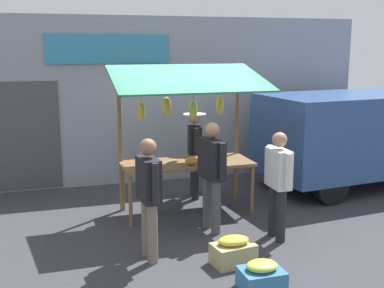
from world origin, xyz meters
TOP-DOWN VIEW (x-y plane):
  - ground_plane at (0.00, 0.00)m, footprint 40.00×40.00m
  - street_backdrop at (0.07, -2.20)m, footprint 9.00×0.30m
  - market_stall at (0.02, -0.02)m, footprint 2.50×1.46m
  - vendor_with_sunhat at (-0.37, -0.75)m, footprint 0.42×0.68m
  - shopper_with_shopping_bag at (-0.94, 1.52)m, footprint 0.22×0.69m
  - shopper_with_ponytail at (1.00, 1.66)m, footprint 0.26×0.70m
  - shopper_in_striped_shirt at (-0.11, 0.95)m, footprint 0.31×0.71m
  - parked_van at (-3.85, -0.59)m, footprint 4.56×2.27m
  - produce_crate_near at (-0.01, 2.14)m, footprint 0.59×0.44m
  - produce_crate_side at (-0.07, 2.87)m, footprint 0.50×0.40m

SIDE VIEW (x-z plane):
  - ground_plane at x=0.00m, z-range 0.00..0.00m
  - produce_crate_side at x=-0.07m, z-range -0.02..0.34m
  - produce_crate_near at x=-0.01m, z-range -0.02..0.37m
  - shopper_with_shopping_bag at x=-0.94m, z-range 0.12..1.72m
  - shopper_with_ponytail at x=1.00m, z-range 0.13..1.77m
  - vendor_with_sunhat at x=-0.37m, z-range 0.14..1.77m
  - shopper_in_striped_shirt at x=-0.11m, z-range 0.14..1.84m
  - parked_van at x=-3.85m, z-range 0.18..2.06m
  - market_stall at x=0.02m, z-range 0.29..2.79m
  - street_backdrop at x=0.07m, z-range 0.00..3.40m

